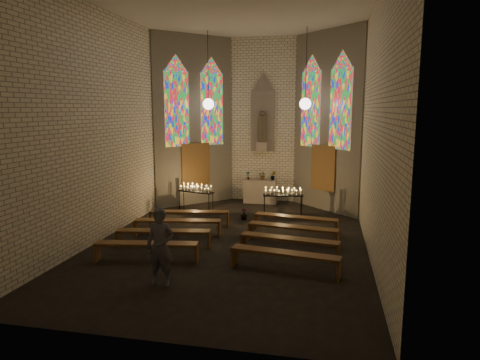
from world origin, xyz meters
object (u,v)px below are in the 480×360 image
votive_stand_left (196,190)px  votive_stand_right (283,193)px  altar (260,191)px  visitor (160,247)px  aisle_flower_pot (244,214)px

votive_stand_left → votive_stand_right: bearing=16.9°
altar → visitor: 9.16m
votive_stand_right → altar: bearing=107.0°
votive_stand_right → visitor: 7.07m
altar → votive_stand_right: votive_stand_right is taller
visitor → altar: bearing=81.6°
aisle_flower_pot → votive_stand_right: bearing=25.4°
votive_stand_left → aisle_flower_pot: bearing=-0.8°
altar → votive_stand_left: 3.21m
votive_stand_right → visitor: size_ratio=0.83×
aisle_flower_pot → votive_stand_right: votive_stand_right is taller
aisle_flower_pot → votive_stand_right: 1.66m
aisle_flower_pot → votive_stand_left: votive_stand_left is taller
votive_stand_right → votive_stand_left: bearing=169.3°
aisle_flower_pot → votive_stand_right: size_ratio=0.28×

